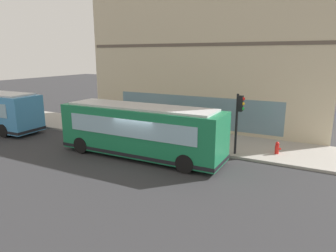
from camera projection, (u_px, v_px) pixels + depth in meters
name	position (u px, v px, depth m)	size (l,w,h in m)	color
ground	(142.00, 159.00, 17.50)	(120.00, 120.00, 0.00)	#2D2D30
sidewalk_curb	(180.00, 138.00, 21.80)	(4.85, 40.00, 0.15)	#9E9991
building_corner	(209.00, 53.00, 25.10)	(6.07, 19.25, 12.09)	beige
city_bus_nearside	(140.00, 131.00, 17.65)	(2.66, 10.06, 3.07)	#197247
traffic_light_near_corner	(239.00, 113.00, 17.43)	(0.32, 0.49, 3.59)	black
fire_hydrant	(277.00, 148.00, 17.92)	(0.35, 0.35, 0.74)	red
pedestrian_walking_along_curb	(108.00, 110.00, 26.72)	(0.32, 0.32, 1.77)	#3F8C4C
pedestrian_near_hydrant	(185.00, 126.00, 20.59)	(0.32, 0.32, 1.72)	silver
newspaper_vending_box	(216.00, 131.00, 21.41)	(0.44, 0.43, 0.90)	#197233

